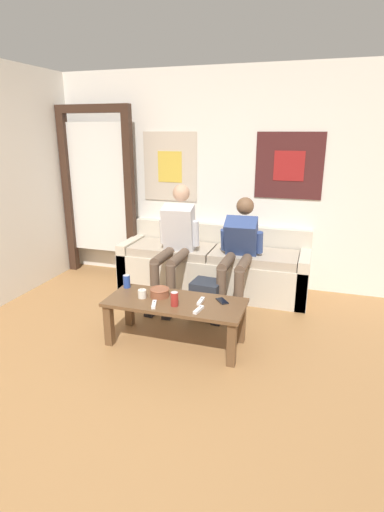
% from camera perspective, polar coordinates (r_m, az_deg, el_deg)
% --- Properties ---
extents(ground_plane, '(18.00, 18.00, 0.00)m').
position_cam_1_polar(ground_plane, '(2.86, -11.30, -23.21)').
color(ground_plane, '#9E7042').
extents(wall_back, '(10.00, 0.07, 2.55)m').
position_cam_1_polar(wall_back, '(4.92, 4.35, 10.79)').
color(wall_back, white).
rests_on(wall_back, ground_plane).
extents(door_frame, '(1.00, 0.10, 2.15)m').
position_cam_1_polar(door_frame, '(5.32, -13.32, 10.04)').
color(door_frame, '#382319').
rests_on(door_frame, ground_plane).
extents(couch, '(2.21, 0.71, 0.75)m').
position_cam_1_polar(couch, '(4.79, 3.11, -1.55)').
color(couch, beige).
rests_on(couch, ground_plane).
extents(coffee_table, '(1.23, 0.52, 0.41)m').
position_cam_1_polar(coffee_table, '(3.57, -2.39, -7.51)').
color(coffee_table, brown).
rests_on(coffee_table, ground_plane).
extents(person_seated_adult, '(0.47, 0.90, 1.27)m').
position_cam_1_polar(person_seated_adult, '(4.43, -2.40, 2.38)').
color(person_seated_adult, brown).
rests_on(person_seated_adult, ground_plane).
extents(person_seated_teen, '(0.47, 0.97, 1.15)m').
position_cam_1_polar(person_seated_teen, '(4.29, 6.70, 1.03)').
color(person_seated_teen, brown).
rests_on(person_seated_teen, ground_plane).
extents(backpack, '(0.31, 0.32, 0.38)m').
position_cam_1_polar(backpack, '(4.13, 2.04, -6.28)').
color(backpack, '#282D38').
rests_on(backpack, ground_plane).
extents(ceramic_bowl, '(0.18, 0.18, 0.08)m').
position_cam_1_polar(ceramic_bowl, '(3.62, -4.64, -5.14)').
color(ceramic_bowl, brown).
rests_on(ceramic_bowl, coffee_table).
extents(pillar_candle, '(0.08, 0.08, 0.09)m').
position_cam_1_polar(pillar_candle, '(3.61, -7.13, -5.38)').
color(pillar_candle, silver).
rests_on(pillar_candle, coffee_table).
extents(drink_can_blue, '(0.07, 0.07, 0.12)m').
position_cam_1_polar(drink_can_blue, '(3.85, -9.31, -3.59)').
color(drink_can_blue, '#28479E').
rests_on(drink_can_blue, coffee_table).
extents(drink_can_red, '(0.07, 0.07, 0.12)m').
position_cam_1_polar(drink_can_red, '(3.42, -2.52, -6.17)').
color(drink_can_red, maroon).
rests_on(drink_can_red, coffee_table).
extents(game_controller_near_left, '(0.06, 0.15, 0.03)m').
position_cam_1_polar(game_controller_near_left, '(3.34, 0.94, -7.68)').
color(game_controller_near_left, white).
rests_on(game_controller_near_left, coffee_table).
extents(game_controller_near_right, '(0.03, 0.14, 0.03)m').
position_cam_1_polar(game_controller_near_right, '(3.50, 1.27, -6.46)').
color(game_controller_near_right, white).
rests_on(game_controller_near_right, coffee_table).
extents(game_controller_far_center, '(0.08, 0.15, 0.03)m').
position_cam_1_polar(game_controller_far_center, '(3.45, -5.45, -6.90)').
color(game_controller_far_center, white).
rests_on(game_controller_far_center, coffee_table).
extents(cell_phone, '(0.14, 0.15, 0.01)m').
position_cam_1_polar(cell_phone, '(3.53, 4.32, -6.42)').
color(cell_phone, black).
rests_on(cell_phone, coffee_table).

